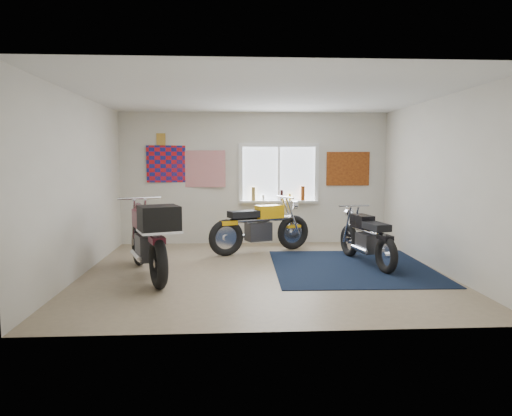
{
  "coord_description": "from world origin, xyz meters",
  "views": [
    {
      "loc": [
        -0.51,
        -6.93,
        1.73
      ],
      "look_at": [
        -0.09,
        0.4,
        0.96
      ],
      "focal_mm": 32.0,
      "sensor_mm": 36.0,
      "label": 1
    }
  ],
  "objects": [
    {
      "name": "room_shell",
      "position": [
        0.0,
        0.0,
        1.64
      ],
      "size": [
        5.5,
        5.5,
        5.5
      ],
      "color": "white",
      "rests_on": "ground"
    },
    {
      "name": "maroon_tourer",
      "position": [
        -1.69,
        -0.31,
        0.6
      ],
      "size": [
        1.15,
        2.21,
        1.15
      ],
      "rotation": [
        0.0,
        0.0,
        1.93
      ],
      "color": "black",
      "rests_on": "ground"
    },
    {
      "name": "triumph_poster",
      "position": [
        1.95,
        2.48,
        1.55
      ],
      "size": [
        0.9,
        0.03,
        0.7
      ],
      "primitive_type": "cube",
      "color": "#A54C14",
      "rests_on": "room_shell"
    },
    {
      "name": "flag_display",
      "position": [
        -1.9,
        2.48,
        2.15
      ],
      "size": [
        1.6,
        0.1,
        1.17
      ],
      "color": "red",
      "rests_on": "room_shell"
    },
    {
      "name": "navy_rug",
      "position": [
        1.45,
        0.2,
        0.01
      ],
      "size": [
        2.56,
        2.66,
        0.01
      ],
      "primitive_type": "cube",
      "rotation": [
        0.0,
        0.0,
        -0.02
      ],
      "color": "black",
      "rests_on": "ground"
    },
    {
      "name": "black_chrome_bike",
      "position": [
        1.75,
        0.42,
        0.42
      ],
      "size": [
        0.61,
        1.85,
        0.96
      ],
      "rotation": [
        0.0,
        0.0,
        1.76
      ],
      "color": "black",
      "rests_on": "navy_rug"
    },
    {
      "name": "yellow_triumph",
      "position": [
        0.05,
        1.5,
        0.46
      ],
      "size": [
        1.97,
        0.96,
        1.05
      ],
      "rotation": [
        0.0,
        0.0,
        0.4
      ],
      "color": "black",
      "rests_on": "ground"
    },
    {
      "name": "ground",
      "position": [
        0.0,
        0.0,
        0.0
      ],
      "size": [
        5.5,
        5.5,
        0.0
      ],
      "primitive_type": "plane",
      "color": "#9E896B",
      "rests_on": "ground"
    },
    {
      "name": "window_assembly",
      "position": [
        0.5,
        2.47,
        1.37
      ],
      "size": [
        1.66,
        0.17,
        1.26
      ],
      "color": "white",
      "rests_on": "room_shell"
    },
    {
      "name": "oil_bottles",
      "position": [
        0.41,
        2.4,
        1.03
      ],
      "size": [
        1.11,
        0.09,
        0.3
      ],
      "color": "olive",
      "rests_on": "window_assembly"
    }
  ]
}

